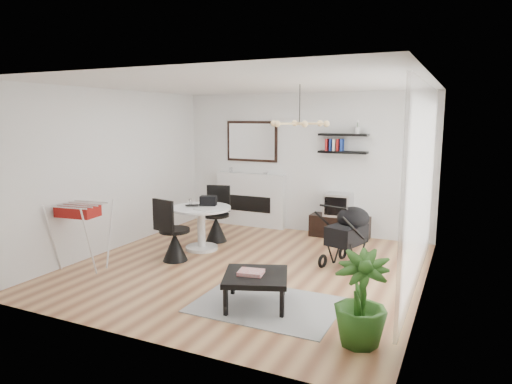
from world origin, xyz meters
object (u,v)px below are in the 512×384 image
at_px(potted_plant, 361,299).
at_px(drying_rack, 82,234).
at_px(tv_console, 340,227).
at_px(dining_table, 201,222).
at_px(stroller, 348,238).
at_px(coffee_table, 256,278).
at_px(crt_tv, 338,205).
at_px(fireplace, 251,193).

bearing_deg(potted_plant, drying_rack, 172.65).
xyz_separation_m(tv_console, dining_table, (-1.93, -1.79, 0.28)).
bearing_deg(stroller, tv_console, 125.90).
relative_size(coffee_table, potted_plant, 1.01).
height_order(tv_console, stroller, stroller).
bearing_deg(crt_tv, drying_rack, -131.15).
bearing_deg(dining_table, stroller, 5.57).
height_order(fireplace, coffee_table, fireplace).
bearing_deg(dining_table, fireplace, 89.63).
relative_size(fireplace, tv_console, 1.97).
bearing_deg(tv_console, drying_rack, -131.47).
bearing_deg(crt_tv, tv_console, 5.01).
distance_m(crt_tv, dining_table, 2.60).
height_order(dining_table, coffee_table, dining_table).
bearing_deg(coffee_table, stroller, 72.43).
distance_m(crt_tv, stroller, 1.66).
relative_size(tv_console, drying_rack, 1.10).
xyz_separation_m(crt_tv, dining_table, (-1.89, -1.78, -0.14)).
xyz_separation_m(fireplace, dining_table, (-0.01, -1.91, -0.20)).
relative_size(crt_tv, potted_plant, 0.51).
distance_m(fireplace, dining_table, 1.92).
height_order(drying_rack, coffee_table, drying_rack).
bearing_deg(stroller, dining_table, -157.58).
distance_m(coffee_table, potted_plant, 1.40).
height_order(crt_tv, potted_plant, potted_plant).
xyz_separation_m(fireplace, coffee_table, (1.83, -3.65, -0.33)).
xyz_separation_m(tv_console, drying_rack, (-3.00, -3.39, 0.32)).
height_order(drying_rack, potted_plant, drying_rack).
bearing_deg(potted_plant, stroller, 106.51).
relative_size(crt_tv, stroller, 0.49).
bearing_deg(fireplace, drying_rack, -107.07).
height_order(crt_tv, coffee_table, crt_tv).
bearing_deg(potted_plant, tv_console, 107.52).
bearing_deg(drying_rack, dining_table, 49.46).
height_order(fireplace, tv_console, fireplace).
relative_size(drying_rack, coffee_table, 1.04).
bearing_deg(dining_table, drying_rack, -123.64).
distance_m(fireplace, potted_plant, 5.15).
bearing_deg(drying_rack, stroller, 20.68).
distance_m(dining_table, coffee_table, 2.53).
bearing_deg(drying_rack, tv_console, 41.62).
xyz_separation_m(drying_rack, stroller, (3.53, 1.84, -0.10)).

